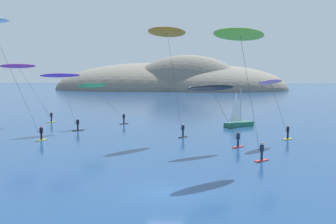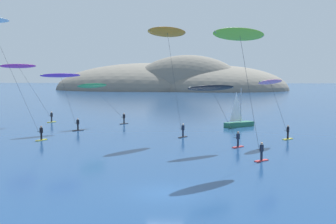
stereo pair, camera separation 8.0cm
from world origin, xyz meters
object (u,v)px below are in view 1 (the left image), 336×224
(kitesurfer_purple, at_px, (62,80))
(kitesurfer_magenta, at_px, (21,70))
(kitesurfer_pink, at_px, (272,87))
(kitesurfer_black, at_px, (214,93))
(kitesurfer_orange, at_px, (168,38))
(kitesurfer_green, at_px, (95,89))
(sailboat_near, at_px, (240,122))
(kitesurfer_lime, at_px, (242,43))

(kitesurfer_purple, relative_size, kitesurfer_magenta, 0.85)
(kitesurfer_pink, height_order, kitesurfer_black, kitesurfer_pink)
(kitesurfer_pink, height_order, kitesurfer_orange, kitesurfer_orange)
(kitesurfer_pink, bearing_deg, kitesurfer_purple, 163.64)
(kitesurfer_purple, distance_m, kitesurfer_orange, 16.31)
(kitesurfer_magenta, xyz_separation_m, kitesurfer_green, (11.43, -0.80, -2.80))
(kitesurfer_magenta, distance_m, kitesurfer_green, 11.79)
(sailboat_near, relative_size, kitesurfer_lime, 0.49)
(sailboat_near, bearing_deg, kitesurfer_pink, -83.17)
(sailboat_near, distance_m, kitesurfer_magenta, 33.62)
(kitesurfer_purple, bearing_deg, kitesurfer_green, 61.75)
(sailboat_near, xyz_separation_m, kitesurfer_magenta, (-32.71, -0.71, 7.71))
(kitesurfer_purple, distance_m, kitesurfer_green, 6.67)
(kitesurfer_black, xyz_separation_m, kitesurfer_orange, (-5.02, 6.62, 6.00))
(kitesurfer_purple, bearing_deg, kitesurfer_lime, -41.97)
(sailboat_near, height_order, kitesurfer_green, kitesurfer_green)
(kitesurfer_green, height_order, kitesurfer_black, kitesurfer_black)
(kitesurfer_lime, bearing_deg, sailboat_near, 83.63)
(kitesurfer_magenta, height_order, kitesurfer_black, kitesurfer_magenta)
(sailboat_near, xyz_separation_m, kitesurfer_pink, (1.79, -14.92, 5.69))
(sailboat_near, bearing_deg, kitesurfer_purple, -163.44)
(kitesurfer_purple, height_order, kitesurfer_green, kitesurfer_purple)
(kitesurfer_magenta, bearing_deg, kitesurfer_green, -3.98)
(kitesurfer_magenta, relative_size, kitesurfer_pink, 1.28)
(kitesurfer_orange, bearing_deg, kitesurfer_green, 134.95)
(sailboat_near, distance_m, kitesurfer_green, 21.90)
(kitesurfer_lime, distance_m, kitesurfer_orange, 15.32)
(kitesurfer_black, height_order, kitesurfer_orange, kitesurfer_orange)
(kitesurfer_green, bearing_deg, kitesurfer_orange, -45.05)
(sailboat_near, bearing_deg, kitesurfer_green, -175.94)
(kitesurfer_magenta, relative_size, kitesurfer_orange, 0.70)
(kitesurfer_pink, xyz_separation_m, kitesurfer_black, (-6.66, -4.62, -0.41))
(kitesurfer_lime, bearing_deg, kitesurfer_orange, 117.04)
(kitesurfer_pink, bearing_deg, kitesurfer_orange, 170.27)
(kitesurfer_green, bearing_deg, sailboat_near, 4.06)
(kitesurfer_magenta, height_order, kitesurfer_orange, kitesurfer_orange)
(sailboat_near, relative_size, kitesurfer_magenta, 0.61)
(kitesurfer_lime, bearing_deg, kitesurfer_pink, 67.71)
(kitesurfer_lime, xyz_separation_m, kitesurfer_pink, (4.75, 11.58, -4.09))
(sailboat_near, distance_m, kitesurfer_orange, 19.80)
(kitesurfer_green, height_order, kitesurfer_orange, kitesurfer_orange)
(kitesurfer_purple, xyz_separation_m, kitesurfer_pink, (26.16, -7.68, -0.66))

